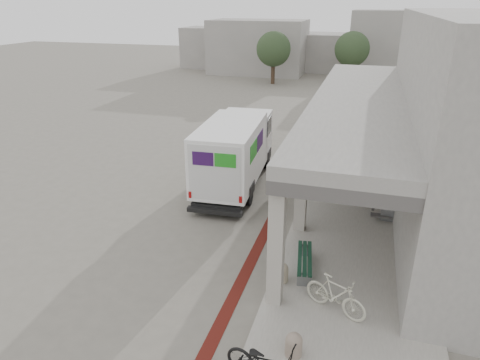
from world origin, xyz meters
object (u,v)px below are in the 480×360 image
(utility_cabinet, at_px, (388,205))
(bicycle_cream, at_px, (336,295))
(fedex_truck, at_px, (235,151))
(bench, at_px, (305,261))

(utility_cabinet, xyz_separation_m, bicycle_cream, (-1.36, -5.67, 0.01))
(bicycle_cream, bearing_deg, fedex_truck, 59.08)
(fedex_truck, distance_m, bicycle_cream, 8.77)
(fedex_truck, bearing_deg, utility_cabinet, -18.13)
(utility_cabinet, distance_m, bicycle_cream, 5.83)
(bench, bearing_deg, fedex_truck, 115.93)
(bench, height_order, utility_cabinet, utility_cabinet)
(bench, distance_m, bicycle_cream, 1.89)
(bench, xyz_separation_m, bicycle_cream, (1.01, -1.59, 0.20))
(fedex_truck, relative_size, bench, 3.73)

